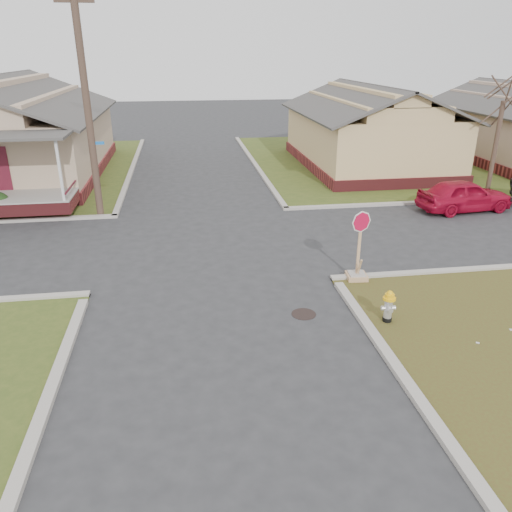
{
  "coord_description": "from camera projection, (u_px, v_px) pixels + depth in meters",
  "views": [
    {
      "loc": [
        -0.73,
        -11.65,
        6.4
      ],
      "look_at": [
        1.16,
        1.0,
        1.1
      ],
      "focal_mm": 35.0,
      "sensor_mm": 36.0,
      "label": 1
    }
  ],
  "objects": [
    {
      "name": "ground",
      "position": [
        218.0,
        311.0,
        13.19
      ],
      "size": [
        120.0,
        120.0,
        0.0
      ],
      "primitive_type": "plane",
      "color": "#2B2C2E",
      "rests_on": "ground"
    },
    {
      "name": "red_sedan",
      "position": [
        464.0,
        195.0,
        21.19
      ],
      "size": [
        4.13,
        2.01,
        1.36
      ],
      "primitive_type": "imported",
      "rotation": [
        0.0,
        0.0,
        1.68
      ],
      "color": "#AB0C29",
      "rests_on": "ground"
    },
    {
      "name": "utility_pole",
      "position": [
        86.0,
        99.0,
        18.97
      ],
      "size": [
        1.8,
        0.28,
        9.0
      ],
      "color": "#432E26",
      "rests_on": "ground"
    },
    {
      "name": "fire_hydrant",
      "position": [
        389.0,
        304.0,
        12.44
      ],
      "size": [
        0.32,
        0.32,
        0.85
      ],
      "rotation": [
        0.0,
        0.0,
        -0.08
      ],
      "color": "black",
      "rests_on": "ground"
    },
    {
      "name": "corner_house",
      "position": [
        2.0,
        135.0,
        26.2
      ],
      "size": [
        10.1,
        15.5,
        5.3
      ],
      "color": "maroon",
      "rests_on": "ground"
    },
    {
      "name": "tree_mid_right",
      "position": [
        495.0,
        147.0,
        23.6
      ],
      "size": [
        0.22,
        0.22,
        4.2
      ],
      "primitive_type": "cylinder",
      "color": "#432E26",
      "rests_on": "verge_far_right"
    },
    {
      "name": "manhole",
      "position": [
        304.0,
        314.0,
        13.03
      ],
      "size": [
        0.64,
        0.64,
        0.01
      ],
      "primitive_type": "cylinder",
      "color": "black",
      "rests_on": "ground"
    },
    {
      "name": "stop_sign",
      "position": [
        358.0,
        264.0,
        14.79
      ],
      "size": [
        0.6,
        0.59,
        2.12
      ],
      "rotation": [
        0.0,
        0.0,
        -0.09
      ],
      "color": "tan",
      "rests_on": "ground"
    },
    {
      "name": "curbs",
      "position": [
        207.0,
        244.0,
        17.76
      ],
      "size": [
        80.0,
        40.0,
        0.12
      ],
      "primitive_type": null,
      "color": "#A7A096",
      "rests_on": "ground"
    },
    {
      "name": "side_house_yellow",
      "position": [
        368.0,
        129.0,
        28.8
      ],
      "size": [
        7.6,
        11.6,
        4.7
      ],
      "color": "maroon",
      "rests_on": "ground"
    }
  ]
}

